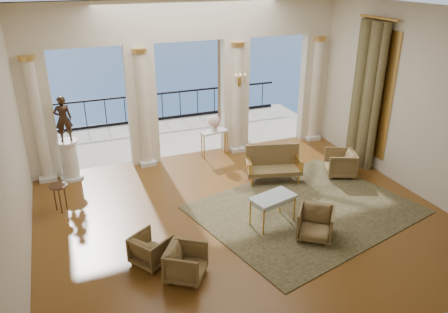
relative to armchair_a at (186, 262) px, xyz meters
name	(u,v)px	position (x,y,z in m)	size (l,w,h in m)	color
floor	(243,217)	(1.82, 1.56, -0.35)	(9.00, 9.00, 0.00)	#492C0C
room_walls	(271,110)	(1.82, 0.44, 2.53)	(9.00, 9.00, 9.00)	beige
arcade	(190,70)	(1.82, 5.38, 2.23)	(9.00, 0.56, 4.50)	white
terrace	(175,135)	(1.82, 7.36, -0.40)	(10.00, 3.60, 0.10)	beige
balustrade	(162,109)	(1.82, 8.96, 0.06)	(9.00, 0.06, 1.03)	black
palm_tree	(220,4)	(3.82, 8.16, 3.74)	(2.00, 2.00, 4.50)	#4C3823
sea	(76,50)	(1.82, 61.56, -6.35)	(160.00, 160.00, 0.00)	#2B4D81
curtain	(366,96)	(6.11, 3.06, 1.67)	(0.33, 1.40, 4.09)	#4E4A26
window_frame	(372,92)	(6.29, 3.06, 1.75)	(0.04, 1.60, 3.40)	gold
wall_sconce	(240,81)	(3.22, 5.07, 1.88)	(0.30, 0.11, 0.33)	gold
rug	(306,209)	(3.32, 1.30, -0.34)	(4.77, 3.71, 0.02)	#282E17
armchair_a	(186,262)	(0.00, 0.00, 0.00)	(0.68, 0.63, 0.70)	#47391C
armchair_b	(316,222)	(2.90, 0.26, 0.02)	(0.71, 0.67, 0.73)	#47391C
armchair_c	(340,162)	(5.16, 2.59, 0.04)	(0.75, 0.70, 0.77)	#47391C
armchair_d	(151,248)	(-0.49, 0.67, -0.02)	(0.65, 0.60, 0.66)	#47391C
settee	(273,164)	(3.32, 3.00, 0.12)	(1.55, 0.97, 0.95)	#47391C
game_table	(273,199)	(2.31, 1.07, 0.26)	(1.09, 0.77, 0.68)	silver
pedestal	(70,161)	(-1.68, 5.06, 0.18)	(0.59, 0.59, 1.09)	silver
statue	(63,119)	(-1.68, 5.06, 1.34)	(0.44, 0.29, 1.20)	#322116
console_table	(214,135)	(2.45, 5.11, 0.30)	(0.87, 0.47, 0.79)	silver
urn	(214,122)	(2.45, 5.11, 0.71)	(0.37, 0.37, 0.49)	silver
side_table	(59,189)	(-2.02, 3.36, 0.23)	(0.41, 0.41, 0.67)	black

